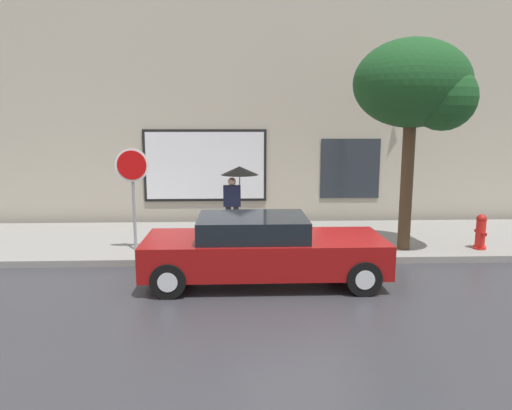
{
  "coord_description": "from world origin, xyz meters",
  "views": [
    {
      "loc": [
        -1.2,
        -9.01,
        3.06
      ],
      "look_at": [
        -0.78,
        1.8,
        1.2
      ],
      "focal_mm": 33.47,
      "sensor_mm": 36.0,
      "label": 1
    }
  ],
  "objects_px": {
    "street_tree": "(418,88)",
    "fire_hydrant": "(481,232)",
    "parked_car": "(262,249)",
    "pedestrian_with_umbrella": "(237,180)",
    "stop_sign": "(133,179)"
  },
  "relations": [
    {
      "from": "pedestrian_with_umbrella",
      "to": "parked_car",
      "type": "bearing_deg",
      "value": -82.01
    },
    {
      "from": "pedestrian_with_umbrella",
      "to": "stop_sign",
      "type": "bearing_deg",
      "value": -148.95
    },
    {
      "from": "stop_sign",
      "to": "street_tree",
      "type": "bearing_deg",
      "value": -1.79
    },
    {
      "from": "street_tree",
      "to": "fire_hydrant",
      "type": "bearing_deg",
      "value": -0.11
    },
    {
      "from": "pedestrian_with_umbrella",
      "to": "street_tree",
      "type": "bearing_deg",
      "value": -22.14
    },
    {
      "from": "street_tree",
      "to": "stop_sign",
      "type": "relative_size",
      "value": 2.02
    },
    {
      "from": "parked_car",
      "to": "street_tree",
      "type": "xyz_separation_m",
      "value": [
        3.53,
        1.74,
        3.17
      ]
    },
    {
      "from": "pedestrian_with_umbrella",
      "to": "stop_sign",
      "type": "height_order",
      "value": "stop_sign"
    },
    {
      "from": "parked_car",
      "to": "pedestrian_with_umbrella",
      "type": "xyz_separation_m",
      "value": [
        -0.47,
        3.37,
        0.94
      ]
    },
    {
      "from": "parked_car",
      "to": "pedestrian_with_umbrella",
      "type": "distance_m",
      "value": 3.52
    },
    {
      "from": "parked_car",
      "to": "street_tree",
      "type": "bearing_deg",
      "value": 26.15
    },
    {
      "from": "pedestrian_with_umbrella",
      "to": "street_tree",
      "type": "xyz_separation_m",
      "value": [
        4.01,
        -1.63,
        2.23
      ]
    },
    {
      "from": "fire_hydrant",
      "to": "stop_sign",
      "type": "xyz_separation_m",
      "value": [
        -8.05,
        0.2,
        1.26
      ]
    },
    {
      "from": "parked_car",
      "to": "pedestrian_with_umbrella",
      "type": "bearing_deg",
      "value": 97.99
    },
    {
      "from": "fire_hydrant",
      "to": "street_tree",
      "type": "bearing_deg",
      "value": 179.89
    }
  ]
}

